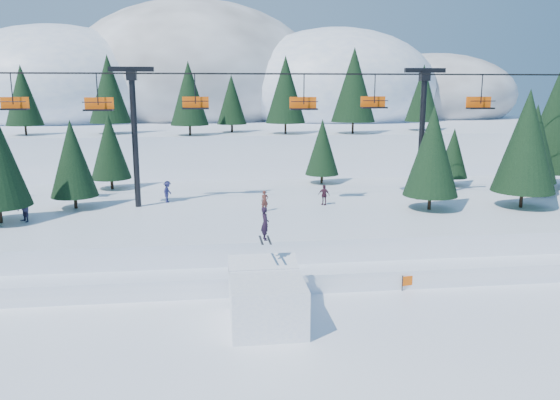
{
  "coord_description": "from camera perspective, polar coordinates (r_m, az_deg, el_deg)",
  "views": [
    {
      "loc": [
        -3.44,
        -23.22,
        11.22
      ],
      "look_at": [
        0.26,
        6.0,
        5.2
      ],
      "focal_mm": 35.0,
      "sensor_mm": 36.0,
      "label": 1
    }
  ],
  "objects": [
    {
      "name": "distant_skiers",
      "position": [
        41.28,
        -5.75,
        0.54
      ],
      "size": [
        30.33,
        6.86,
        1.87
      ],
      "color": "#233D32",
      "rests_on": "mid_shelf"
    },
    {
      "name": "berm",
      "position": [
        33.17,
        -0.88,
        -7.21
      ],
      "size": [
        70.0,
        6.0,
        1.1
      ],
      "primitive_type": "cube",
      "color": "white",
      "rests_on": "ground"
    },
    {
      "name": "mountain_ridge",
      "position": [
        96.59,
        -8.33,
        10.5
      ],
      "size": [
        119.0,
        60.33,
        26.46
      ],
      "color": "white",
      "rests_on": "ground"
    },
    {
      "name": "banner_near",
      "position": [
        32.59,
        14.79,
        -7.98
      ],
      "size": [
        2.8,
        0.64,
        0.9
      ],
      "color": "black",
      "rests_on": "ground"
    },
    {
      "name": "mid_shelf",
      "position": [
        42.55,
        -2.38,
        -2.01
      ],
      "size": [
        70.0,
        22.0,
        2.5
      ],
      "primitive_type": "cube",
      "color": "white",
      "rests_on": "ground"
    },
    {
      "name": "banner_far",
      "position": [
        32.92,
        16.15,
        -7.85
      ],
      "size": [
        2.86,
        0.21,
        0.9
      ],
      "color": "black",
      "rests_on": "ground"
    },
    {
      "name": "conifer_stand",
      "position": [
        42.46,
        2.86,
        5.92
      ],
      "size": [
        62.85,
        16.47,
        10.17
      ],
      "color": "black",
      "rests_on": "mid_shelf"
    },
    {
      "name": "jump_kicker",
      "position": [
        26.75,
        -1.43,
        -10.24
      ],
      "size": [
        3.49,
        4.75,
        5.49
      ],
      "color": "white",
      "rests_on": "ground"
    },
    {
      "name": "ground",
      "position": [
        26.02,
        1.13,
        -14.0
      ],
      "size": [
        160.0,
        160.0,
        0.0
      ],
      "primitive_type": "plane",
      "color": "white",
      "rests_on": "ground"
    },
    {
      "name": "chairlift",
      "position": [
        41.58,
        -0.71,
        8.94
      ],
      "size": [
        46.0,
        3.21,
        10.28
      ],
      "color": "black",
      "rests_on": "mid_shelf"
    }
  ]
}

